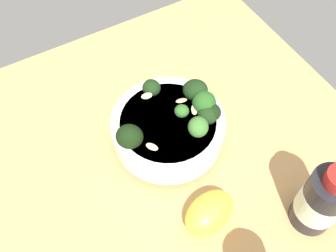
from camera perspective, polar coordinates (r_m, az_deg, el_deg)
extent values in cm
cube|color=tan|center=(61.77, -0.01, -7.41)|extent=(67.55, 67.55, 3.79)
cylinder|color=white|center=(62.30, 0.00, -1.71)|extent=(9.60, 9.60, 1.36)
cylinder|color=white|center=(60.01, 0.00, -0.32)|extent=(17.45, 17.45, 4.08)
cylinder|color=silver|center=(58.66, 0.00, 0.57)|extent=(14.68, 14.68, 0.80)
cylinder|color=#3C7A32|center=(60.55, 5.21, 2.38)|extent=(1.94, 1.89, 1.49)
ellipsoid|color=#23511C|center=(59.14, 5.34, 3.40)|extent=(4.60, 5.66, 5.06)
cylinder|color=#4A8F3C|center=(57.55, 4.37, -0.95)|extent=(1.45, 1.46, 1.31)
ellipsoid|color=#386B2B|center=(56.33, 4.46, -0.13)|extent=(4.43, 5.04, 4.12)
cylinder|color=#2F662B|center=(60.14, 6.25, 1.18)|extent=(1.68, 1.64, 1.59)
ellipsoid|color=black|center=(58.88, 6.39, 2.05)|extent=(4.23, 4.33, 3.92)
cylinder|color=#589D47|center=(62.20, 3.93, 4.24)|extent=(1.80, 1.76, 1.59)
ellipsoid|color=black|center=(60.77, 4.03, 5.31)|extent=(5.67, 5.76, 4.69)
cylinder|color=#589D47|center=(57.22, -5.55, -2.42)|extent=(1.84, 1.70, 1.35)
ellipsoid|color=black|center=(55.87, -5.68, -1.56)|extent=(6.08, 5.24, 4.92)
cylinder|color=#2F662B|center=(59.00, 2.00, 1.58)|extent=(1.25, 1.22, 0.99)
ellipsoid|color=#2D6023|center=(58.08, 2.03, 2.23)|extent=(2.86, 3.26, 2.50)
cylinder|color=#3C7A32|center=(62.93, -2.39, 4.70)|extent=(1.46, 1.55, 1.67)
ellipsoid|color=black|center=(61.65, -2.44, 5.66)|extent=(3.47, 3.70, 3.28)
cylinder|color=#4A8F3C|center=(59.70, 5.73, 0.78)|extent=(1.42, 1.53, 1.55)
ellipsoid|color=black|center=(58.42, 5.86, 1.66)|extent=(4.57, 4.77, 3.91)
ellipsoid|color=#DBBC84|center=(57.35, -3.15, 4.45)|extent=(1.96, 1.83, 1.23)
ellipsoid|color=#DBBC84|center=(58.97, 1.99, 3.77)|extent=(1.96, 1.36, 0.63)
ellipsoid|color=#DBBC84|center=(53.73, -2.36, -3.07)|extent=(1.96, 2.02, 0.76)
ellipsoid|color=#DBBC84|center=(58.59, 3.92, 2.47)|extent=(1.78, 2.07, 0.75)
ellipsoid|color=yellow|center=(55.27, 6.06, -12.50)|extent=(8.77, 6.69, 4.36)
cylinder|color=black|center=(55.71, 21.58, -10.27)|extent=(5.80, 5.80, 11.07)
cylinder|color=silver|center=(55.93, 21.50, -10.38)|extent=(5.91, 5.91, 4.58)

